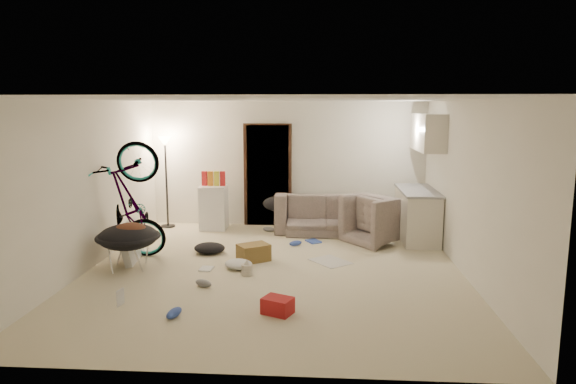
# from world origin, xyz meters

# --- Properties ---
(floor) EXTENTS (5.50, 6.00, 0.02)m
(floor) POSITION_xyz_m (0.00, 0.00, -0.01)
(floor) COLOR beige
(floor) RESTS_ON ground
(ceiling) EXTENTS (5.50, 6.00, 0.02)m
(ceiling) POSITION_xyz_m (0.00, 0.00, 2.51)
(ceiling) COLOR white
(ceiling) RESTS_ON wall_back
(wall_back) EXTENTS (5.50, 0.02, 2.50)m
(wall_back) POSITION_xyz_m (0.00, 3.01, 1.25)
(wall_back) COLOR white
(wall_back) RESTS_ON floor
(wall_front) EXTENTS (5.50, 0.02, 2.50)m
(wall_front) POSITION_xyz_m (0.00, -3.01, 1.25)
(wall_front) COLOR white
(wall_front) RESTS_ON floor
(wall_left) EXTENTS (0.02, 6.00, 2.50)m
(wall_left) POSITION_xyz_m (-2.76, 0.00, 1.25)
(wall_left) COLOR white
(wall_left) RESTS_ON floor
(wall_right) EXTENTS (0.02, 6.00, 2.50)m
(wall_right) POSITION_xyz_m (2.76, 0.00, 1.25)
(wall_right) COLOR white
(wall_right) RESTS_ON floor
(doorway) EXTENTS (0.85, 0.10, 2.04)m
(doorway) POSITION_xyz_m (-0.40, 2.97, 1.02)
(doorway) COLOR black
(doorway) RESTS_ON floor
(door_trim) EXTENTS (0.97, 0.04, 2.10)m
(door_trim) POSITION_xyz_m (-0.40, 2.94, 1.02)
(door_trim) COLOR #351E12
(door_trim) RESTS_ON floor
(floor_lamp) EXTENTS (0.28, 0.28, 1.81)m
(floor_lamp) POSITION_xyz_m (-2.40, 2.65, 1.31)
(floor_lamp) COLOR black
(floor_lamp) RESTS_ON floor
(kitchen_counter) EXTENTS (0.60, 1.50, 0.88)m
(kitchen_counter) POSITION_xyz_m (2.43, 2.00, 0.44)
(kitchen_counter) COLOR beige
(kitchen_counter) RESTS_ON floor
(counter_top) EXTENTS (0.64, 1.54, 0.04)m
(counter_top) POSITION_xyz_m (2.43, 2.00, 0.90)
(counter_top) COLOR gray
(counter_top) RESTS_ON kitchen_counter
(kitchen_uppers) EXTENTS (0.38, 1.40, 0.65)m
(kitchen_uppers) POSITION_xyz_m (2.56, 2.00, 1.95)
(kitchen_uppers) COLOR beige
(kitchen_uppers) RESTS_ON wall_right
(sofa) EXTENTS (1.95, 0.77, 0.57)m
(sofa) POSITION_xyz_m (0.79, 2.45, 0.29)
(sofa) COLOR #363D36
(sofa) RESTS_ON floor
(armchair) EXTENTS (1.25, 1.27, 0.62)m
(armchair) POSITION_xyz_m (1.78, 1.83, 0.31)
(armchair) COLOR #363D36
(armchair) RESTS_ON floor
(bicycle) EXTENTS (1.96, 0.95, 1.11)m
(bicycle) POSITION_xyz_m (-2.30, 0.46, 0.50)
(bicycle) COLOR black
(bicycle) RESTS_ON floor
(book_asset) EXTENTS (0.23, 0.20, 0.02)m
(book_asset) POSITION_xyz_m (-1.76, -1.54, 0.01)
(book_asset) COLOR #A5181A
(book_asset) RESTS_ON floor
(mini_fridge) EXTENTS (0.52, 0.52, 0.86)m
(mini_fridge) POSITION_xyz_m (-1.43, 2.55, 0.43)
(mini_fridge) COLOR white
(mini_fridge) RESTS_ON floor
(snack_box_0) EXTENTS (0.11, 0.08, 0.30)m
(snack_box_0) POSITION_xyz_m (-1.60, 2.55, 1.00)
(snack_box_0) COLOR #A5181A
(snack_box_0) RESTS_ON mini_fridge
(snack_box_1) EXTENTS (0.10, 0.07, 0.30)m
(snack_box_1) POSITION_xyz_m (-1.48, 2.55, 1.00)
(snack_box_1) COLOR orange
(snack_box_1) RESTS_ON mini_fridge
(snack_box_2) EXTENTS (0.10, 0.08, 0.30)m
(snack_box_2) POSITION_xyz_m (-1.36, 2.55, 1.00)
(snack_box_2) COLOR gold
(snack_box_2) RESTS_ON mini_fridge
(snack_box_3) EXTENTS (0.11, 0.08, 0.30)m
(snack_box_3) POSITION_xyz_m (-1.24, 2.55, 1.00)
(snack_box_3) COLOR #A5181A
(snack_box_3) RESTS_ON mini_fridge
(saucer_chair) EXTENTS (0.95, 0.95, 0.67)m
(saucer_chair) POSITION_xyz_m (-2.18, -0.04, 0.40)
(saucer_chair) COLOR silver
(saucer_chair) RESTS_ON floor
(hoodie) EXTENTS (0.55, 0.49, 0.22)m
(hoodie) POSITION_xyz_m (-2.13, -0.07, 0.60)
(hoodie) COLOR #4D291A
(hoodie) RESTS_ON saucer_chair
(sofa_drape) EXTENTS (0.61, 0.53, 0.28)m
(sofa_drape) POSITION_xyz_m (-0.16, 2.45, 0.54)
(sofa_drape) COLOR black
(sofa_drape) RESTS_ON sofa
(tv_box) EXTENTS (0.34, 0.92, 0.60)m
(tv_box) POSITION_xyz_m (-2.30, 0.39, 0.30)
(tv_box) COLOR silver
(tv_box) RESTS_ON floor
(drink_case_a) EXTENTS (0.57, 0.53, 0.27)m
(drink_case_a) POSITION_xyz_m (-0.37, 0.47, 0.13)
(drink_case_a) COLOR brown
(drink_case_a) RESTS_ON floor
(drink_case_b) EXTENTS (0.41, 0.36, 0.19)m
(drink_case_b) POSITION_xyz_m (0.19, -1.59, 0.10)
(drink_case_b) COLOR #A5181A
(drink_case_b) RESTS_ON floor
(juicer) EXTENTS (0.16, 0.16, 0.23)m
(juicer) POSITION_xyz_m (-0.37, -0.24, 0.09)
(juicer) COLOR beige
(juicer) RESTS_ON floor
(newspaper) EXTENTS (0.73, 0.75, 0.01)m
(newspaper) POSITION_xyz_m (0.84, 0.50, 0.00)
(newspaper) COLOR beige
(newspaper) RESTS_ON floor
(book_blue) EXTENTS (0.31, 0.33, 0.03)m
(book_blue) POSITION_xyz_m (0.55, 1.66, 0.01)
(book_blue) COLOR #2F4AAA
(book_blue) RESTS_ON floor
(book_white) EXTENTS (0.20, 0.25, 0.02)m
(book_white) POSITION_xyz_m (-1.01, -0.02, 0.01)
(book_white) COLOR silver
(book_white) RESTS_ON floor
(shoe_0) EXTENTS (0.26, 0.22, 0.09)m
(shoe_0) POSITION_xyz_m (0.24, 1.39, 0.05)
(shoe_0) COLOR #2F4AAA
(shoe_0) RESTS_ON floor
(shoe_1) EXTENTS (0.27, 0.19, 0.09)m
(shoe_1) POSITION_xyz_m (-0.32, 2.38, 0.05)
(shoe_1) COLOR slate
(shoe_1) RESTS_ON floor
(shoe_2) EXTENTS (0.19, 0.30, 0.10)m
(shoe_2) POSITION_xyz_m (-0.99, -1.78, 0.05)
(shoe_2) COLOR #2F4AAA
(shoe_2) RESTS_ON floor
(shoe_3) EXTENTS (0.29, 0.22, 0.10)m
(shoe_3) POSITION_xyz_m (-0.89, -0.75, 0.05)
(shoe_3) COLOR slate
(shoe_3) RESTS_ON floor
(clothes_lump_a) EXTENTS (0.60, 0.54, 0.17)m
(clothes_lump_a) POSITION_xyz_m (-1.15, 0.85, 0.08)
(clothes_lump_a) COLOR black
(clothes_lump_a) RESTS_ON floor
(clothes_lump_b) EXTENTS (0.58, 0.55, 0.14)m
(clothes_lump_b) POSITION_xyz_m (0.05, 2.55, 0.07)
(clothes_lump_b) COLOR black
(clothes_lump_b) RESTS_ON floor
(clothes_lump_c) EXTENTS (0.56, 0.53, 0.13)m
(clothes_lump_c) POSITION_xyz_m (-0.54, 0.06, 0.07)
(clothes_lump_c) COLOR silver
(clothes_lump_c) RESTS_ON floor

